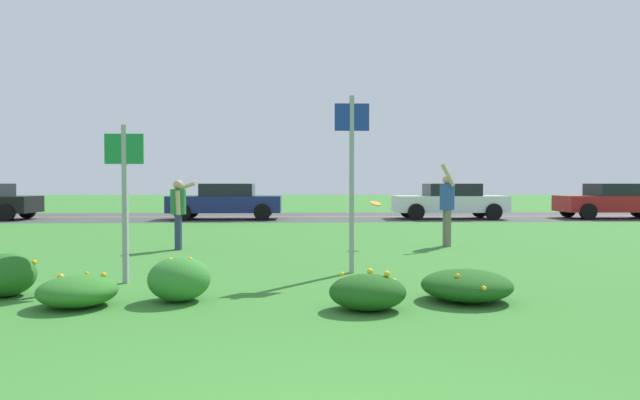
{
  "coord_description": "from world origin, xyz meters",
  "views": [
    {
      "loc": [
        -0.08,
        -2.52,
        1.47
      ],
      "look_at": [
        0.34,
        9.22,
        1.13
      ],
      "focal_mm": 32.88,
      "sensor_mm": 36.0,
      "label": 1
    }
  ],
  "objects_px": {
    "sign_post_near_path": "(125,187)",
    "car_white_center_left": "(450,201)",
    "person_thrower_green_shirt": "(178,208)",
    "frisbee_orange": "(376,204)",
    "car_red_leftmost": "(615,201)",
    "car_navy_center_right": "(226,201)",
    "sign_post_by_roadside": "(352,167)",
    "person_catcher_blue_shirt": "(447,203)"
  },
  "relations": [
    {
      "from": "car_navy_center_right",
      "to": "sign_post_near_path",
      "type": "bearing_deg",
      "value": -88.41
    },
    {
      "from": "person_thrower_green_shirt",
      "to": "car_navy_center_right",
      "type": "relative_size",
      "value": 0.34
    },
    {
      "from": "sign_post_near_path",
      "to": "car_white_center_left",
      "type": "distance_m",
      "value": 17.53
    },
    {
      "from": "sign_post_by_roadside",
      "to": "car_navy_center_right",
      "type": "height_order",
      "value": "sign_post_by_roadside"
    },
    {
      "from": "sign_post_near_path",
      "to": "car_red_leftmost",
      "type": "distance_m",
      "value": 21.82
    },
    {
      "from": "sign_post_near_path",
      "to": "person_thrower_green_shirt",
      "type": "relative_size",
      "value": 1.5
    },
    {
      "from": "sign_post_near_path",
      "to": "car_navy_center_right",
      "type": "distance_m",
      "value": 15.2
    },
    {
      "from": "car_white_center_left",
      "to": "car_navy_center_right",
      "type": "distance_m",
      "value": 9.16
    },
    {
      "from": "sign_post_by_roadside",
      "to": "car_navy_center_right",
      "type": "relative_size",
      "value": 0.64
    },
    {
      "from": "sign_post_by_roadside",
      "to": "person_thrower_green_shirt",
      "type": "distance_m",
      "value": 5.01
    },
    {
      "from": "frisbee_orange",
      "to": "car_white_center_left",
      "type": "bearing_deg",
      "value": 67.14
    },
    {
      "from": "frisbee_orange",
      "to": "car_red_leftmost",
      "type": "relative_size",
      "value": 0.06
    },
    {
      "from": "person_thrower_green_shirt",
      "to": "car_red_leftmost",
      "type": "xyz_separation_m",
      "value": [
        15.78,
        10.84,
        -0.18
      ]
    },
    {
      "from": "sign_post_by_roadside",
      "to": "frisbee_orange",
      "type": "xyz_separation_m",
      "value": [
        0.89,
        3.76,
        -0.73
      ]
    },
    {
      "from": "sign_post_near_path",
      "to": "car_white_center_left",
      "type": "relative_size",
      "value": 0.51
    },
    {
      "from": "car_red_leftmost",
      "to": "car_navy_center_right",
      "type": "relative_size",
      "value": 1.0
    },
    {
      "from": "sign_post_near_path",
      "to": "person_thrower_green_shirt",
      "type": "xyz_separation_m",
      "value": [
        -0.12,
        4.34,
        -0.49
      ]
    },
    {
      "from": "sign_post_by_roadside",
      "to": "person_catcher_blue_shirt",
      "type": "relative_size",
      "value": 1.5
    },
    {
      "from": "car_white_center_left",
      "to": "car_navy_center_right",
      "type": "bearing_deg",
      "value": 180.0
    },
    {
      "from": "car_white_center_left",
      "to": "car_navy_center_right",
      "type": "xyz_separation_m",
      "value": [
        -9.16,
        0.0,
        0.0
      ]
    },
    {
      "from": "frisbee_orange",
      "to": "car_white_center_left",
      "type": "height_order",
      "value": "car_white_center_left"
    },
    {
      "from": "person_catcher_blue_shirt",
      "to": "frisbee_orange",
      "type": "bearing_deg",
      "value": -172.93
    },
    {
      "from": "person_thrower_green_shirt",
      "to": "car_white_center_left",
      "type": "xyz_separation_m",
      "value": [
        8.85,
        10.84,
        -0.18
      ]
    },
    {
      "from": "car_white_center_left",
      "to": "frisbee_orange",
      "type": "bearing_deg",
      "value": -112.86
    },
    {
      "from": "frisbee_orange",
      "to": "car_red_leftmost",
      "type": "height_order",
      "value": "car_red_leftmost"
    },
    {
      "from": "person_thrower_green_shirt",
      "to": "frisbee_orange",
      "type": "bearing_deg",
      "value": 3.69
    },
    {
      "from": "sign_post_near_path",
      "to": "person_catcher_blue_shirt",
      "type": "height_order",
      "value": "sign_post_near_path"
    },
    {
      "from": "person_thrower_green_shirt",
      "to": "car_red_leftmost",
      "type": "bearing_deg",
      "value": 34.5
    },
    {
      "from": "frisbee_orange",
      "to": "car_white_center_left",
      "type": "relative_size",
      "value": 0.06
    },
    {
      "from": "sign_post_near_path",
      "to": "car_navy_center_right",
      "type": "relative_size",
      "value": 0.51
    },
    {
      "from": "frisbee_orange",
      "to": "car_white_center_left",
      "type": "distance_m",
      "value": 11.46
    },
    {
      "from": "sign_post_near_path",
      "to": "frisbee_orange",
      "type": "distance_m",
      "value": 6.32
    },
    {
      "from": "car_red_leftmost",
      "to": "car_navy_center_right",
      "type": "bearing_deg",
      "value": 180.0
    },
    {
      "from": "car_red_leftmost",
      "to": "car_navy_center_right",
      "type": "height_order",
      "value": "same"
    },
    {
      "from": "person_thrower_green_shirt",
      "to": "car_red_leftmost",
      "type": "height_order",
      "value": "person_thrower_green_shirt"
    },
    {
      "from": "person_thrower_green_shirt",
      "to": "sign_post_by_roadside",
      "type": "bearing_deg",
      "value": -44.66
    },
    {
      "from": "sign_post_by_roadside",
      "to": "car_red_leftmost",
      "type": "bearing_deg",
      "value": 49.42
    },
    {
      "from": "sign_post_near_path",
      "to": "person_catcher_blue_shirt",
      "type": "relative_size",
      "value": 1.2
    },
    {
      "from": "person_thrower_green_shirt",
      "to": "car_red_leftmost",
      "type": "distance_m",
      "value": 19.15
    },
    {
      "from": "sign_post_by_roadside",
      "to": "sign_post_near_path",
      "type": "bearing_deg",
      "value": -165.71
    },
    {
      "from": "frisbee_orange",
      "to": "car_navy_center_right",
      "type": "relative_size",
      "value": 0.06
    },
    {
      "from": "car_red_leftmost",
      "to": "car_white_center_left",
      "type": "xyz_separation_m",
      "value": [
        -6.92,
        0.0,
        0.0
      ]
    }
  ]
}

